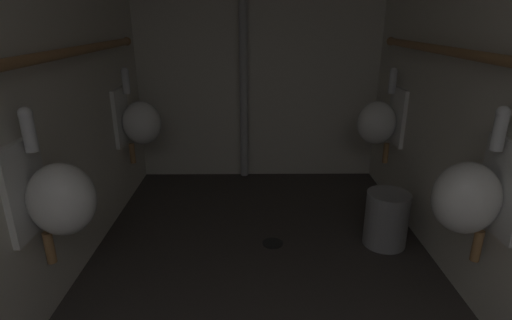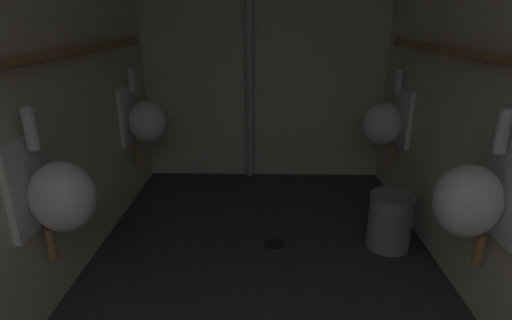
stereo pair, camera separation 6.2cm
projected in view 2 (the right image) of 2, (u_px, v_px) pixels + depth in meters
The scene contains 10 objects.
floor at pixel (262, 318), 2.08m from camera, with size 2.29×3.99×0.08m, color #383330.
wall_back at pixel (265, 45), 3.50m from camera, with size 2.29×0.06×2.42m, color beige.
urinal_left_mid at pixel (58, 194), 1.82m from camera, with size 0.32×0.30×0.76m.
urinal_left_far at pixel (145, 121), 3.13m from camera, with size 0.32×0.30×0.76m.
urinal_right_mid at pixel (472, 199), 1.78m from camera, with size 0.32×0.30×0.76m.
urinal_right_far at pixel (385, 122), 3.07m from camera, with size 0.32×0.30×0.76m.
supply_pipe_left at pixel (15, 62), 1.64m from camera, with size 0.06×3.20×0.06m.
standpipe_back_wall at pixel (249, 46), 3.40m from camera, with size 0.07×0.07×2.37m, color #B2B2B2.
floor_drain at pixel (275, 243), 2.68m from camera, with size 0.14×0.14×0.01m, color black.
waste_bin at pixel (390, 221), 2.60m from camera, with size 0.28×0.28×0.37m, color gray.
Camera 2 is at (0.01, 0.26, 1.44)m, focal length 27.99 mm.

